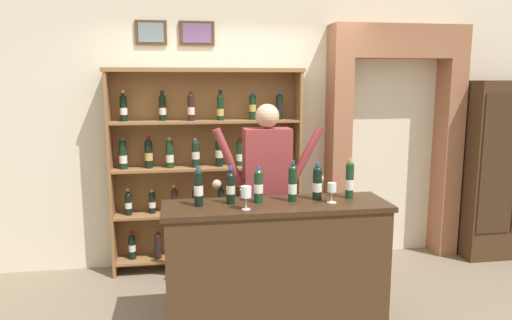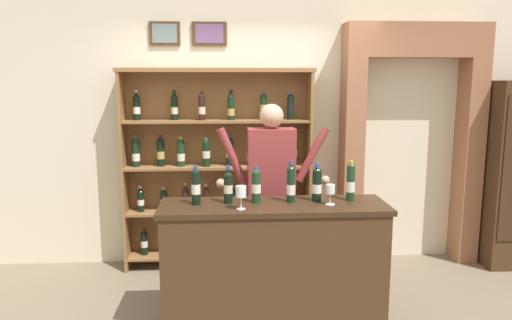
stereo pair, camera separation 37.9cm
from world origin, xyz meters
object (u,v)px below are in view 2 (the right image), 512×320
Objects in this scene: shopkeeper at (271,179)px; tasting_bottle_super_tuscan at (228,186)px; tasting_bottle_riserva at (291,184)px; tasting_bottle_chianti at (351,181)px; wine_shelf at (218,165)px; tasting_bottle_vin_santo at (317,184)px; wine_glass_right at (330,190)px; tasting_counter at (273,267)px; tasting_bottle_brunello at (196,186)px; wine_glass_spare at (241,192)px; tasting_bottle_prosecco at (256,185)px.

tasting_bottle_super_tuscan is at bearing -126.23° from shopkeeper.
tasting_bottle_chianti is (0.47, 0.02, 0.01)m from tasting_bottle_riserva.
wine_shelf reaches higher than tasting_bottle_riserva.
tasting_bottle_vin_santo reaches higher than wine_glass_right.
tasting_bottle_brunello is (-0.59, 0.03, 0.64)m from tasting_counter.
tasting_bottle_super_tuscan is 0.95m from tasting_bottle_chianti.
shopkeeper reaches higher than tasting_bottle_chianti.
wine_glass_spare is at bearing -154.86° from tasting_bottle_riserva.
tasting_bottle_chianti reaches higher than tasting_bottle_super_tuscan.
wine_glass_spare is at bearing -166.43° from tasting_bottle_chianti.
wine_shelf reaches higher than wine_glass_right.
tasting_bottle_brunello is 0.37m from wine_glass_spare.
wine_glass_right is at bearing -5.89° from tasting_counter.
tasting_counter is at bearing -8.91° from tasting_bottle_super_tuscan.
tasting_bottle_chianti reaches higher than tasting_bottle_prosecco.
wine_glass_spare is 1.11× the size of wine_glass_right.
tasting_bottle_riserva is 1.85× the size of wine_glass_spare.
tasting_bottle_prosecco is at bearing -177.83° from tasting_bottle_vin_santo.
tasting_bottle_super_tuscan is at bearing 171.09° from tasting_counter.
shopkeeper is at bearing 86.48° from tasting_counter.
wine_shelf is 1.62m from wine_glass_right.
tasting_bottle_prosecco is (0.46, 0.03, -0.01)m from tasting_bottle_brunello.
shopkeeper is at bearing 122.17° from wine_glass_right.
shopkeeper is at bearing 41.26° from tasting_bottle_brunello.
tasting_bottle_brunello reaches higher than tasting_bottle_super_tuscan.
wine_shelf is 6.46× the size of tasting_bottle_chianti.
tasting_counter is 0.69m from wine_glass_spare.
tasting_bottle_brunello is 0.24m from tasting_bottle_super_tuscan.
tasting_bottle_brunello reaches higher than wine_glass_right.
tasting_bottle_super_tuscan is 0.99× the size of tasting_bottle_vin_santo.
wine_glass_right is (0.76, -0.10, -0.02)m from tasting_bottle_super_tuscan.
tasting_bottle_chianti is (0.95, 0.02, 0.02)m from tasting_bottle_super_tuscan.
tasting_bottle_chianti is 0.88m from wine_glass_spare.
tasting_bottle_riserva reaches higher than tasting_bottle_super_tuscan.
tasting_bottle_vin_santo is at bearing 2.17° from tasting_bottle_prosecco.
wine_glass_spare reaches higher than tasting_counter.
tasting_bottle_prosecco reaches higher than wine_glass_right.
tasting_bottle_brunello is at bearing -96.25° from wine_shelf.
tasting_counter is 0.81m from shopkeeper.
wine_shelf is 6.96× the size of tasting_bottle_vin_santo.
shopkeeper is at bearing 67.71° from wine_glass_spare.
tasting_bottle_chianti is at bearing 32.95° from wine_glass_right.
wine_shelf is at bearing 122.43° from shopkeeper.
wine_shelf is 7.04× the size of tasting_bottle_super_tuscan.
tasting_bottle_chianti is (0.57, -0.49, 0.08)m from shopkeeper.
tasting_bottle_prosecco is 1.61× the size of wine_glass_spare.
wine_glass_spare is (-0.25, -0.13, 0.62)m from tasting_counter.
tasting_bottle_riserva reaches higher than tasting_bottle_vin_santo.
tasting_bottle_prosecco is at bearing 156.93° from tasting_counter.
tasting_bottle_brunello is 1.01m from wine_glass_right.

